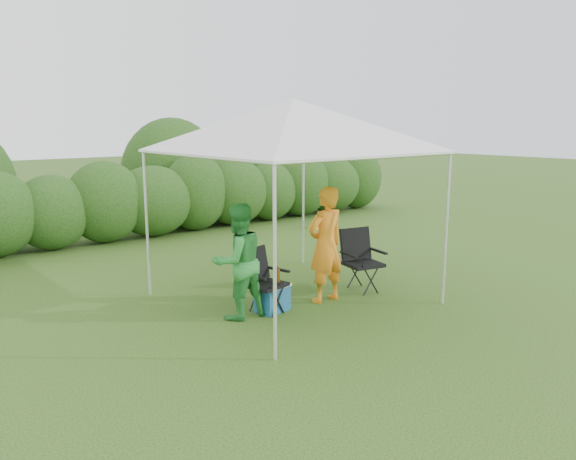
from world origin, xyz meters
TOP-DOWN VIEW (x-y plane):
  - ground at (0.00, 0.00)m, footprint 70.00×70.00m
  - hedge at (0.10, 6.00)m, footprint 15.68×1.53m
  - canopy at (0.00, 0.50)m, footprint 3.10×3.10m
  - chair_right at (1.10, 0.23)m, footprint 0.66×0.62m
  - chair_left at (-0.66, 0.36)m, footprint 0.60×0.57m
  - man at (0.30, 0.13)m, footprint 0.60×0.39m
  - woman at (-1.04, 0.35)m, footprint 0.76×0.60m
  - cooler at (-0.55, 0.27)m, footprint 0.49×0.39m
  - bottle at (-0.49, 0.23)m, footprint 0.07×0.07m
  - lawn_toy at (4.04, 4.28)m, footprint 0.66×0.55m

SIDE VIEW (x-z plane):
  - ground at x=0.00m, z-range 0.00..0.00m
  - lawn_toy at x=4.04m, z-range -0.01..0.32m
  - cooler at x=-0.55m, z-range 0.00..0.37m
  - chair_left at x=-0.66m, z-range 0.06..0.91m
  - bottle at x=-0.49m, z-range 0.37..0.62m
  - chair_right at x=1.10m, z-range 0.06..0.99m
  - woman at x=-1.04m, z-range 0.00..1.51m
  - man at x=0.30m, z-range 0.00..1.64m
  - hedge at x=0.10m, z-range -0.07..1.73m
  - canopy at x=0.00m, z-range 1.05..3.88m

